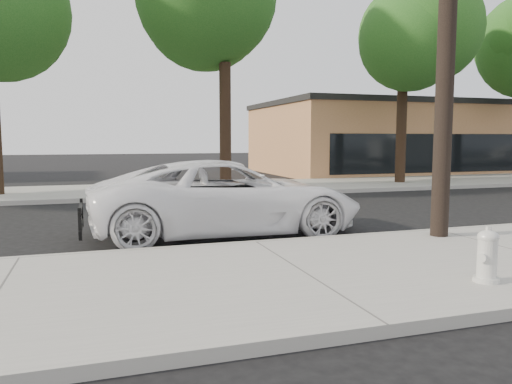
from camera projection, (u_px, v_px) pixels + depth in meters
ground at (227, 230)px, 11.26m from camera, size 120.00×120.00×0.00m
near_sidewalk at (302, 276)px, 7.18m from camera, size 90.00×4.40×0.15m
far_sidewalk at (171, 190)px, 19.29m from camera, size 90.00×5.00×0.15m
curb_near at (255, 245)px, 9.27m from camera, size 90.00×0.12×0.16m
building_main at (410, 140)px, 31.10m from camera, size 18.00×10.00×4.00m
tree_c at (231, 7)px, 18.43m from camera, size 4.96×4.80×9.55m
tree_d at (410, 37)px, 21.24m from camera, size 4.50×4.35×8.75m
police_cruiser at (228, 197)px, 10.65m from camera, size 5.78×2.73×1.60m
fire_hydrant at (487, 257)px, 6.60m from camera, size 0.38×0.34×0.70m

